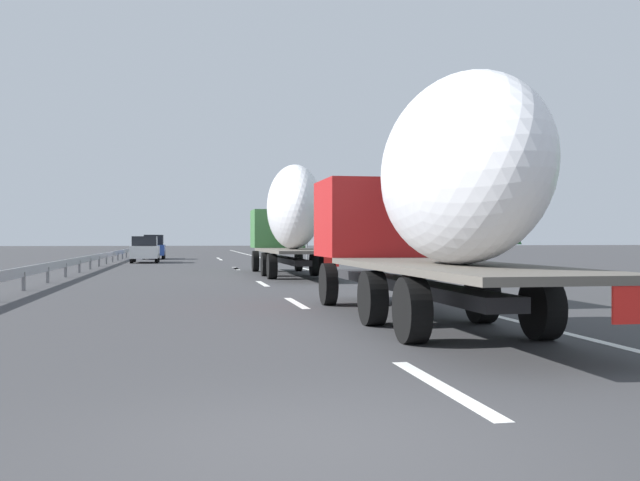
# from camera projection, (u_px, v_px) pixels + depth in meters

# --- Properties ---
(ground_plane) EXTENTS (260.00, 260.00, 0.00)m
(ground_plane) POSITION_uv_depth(u_px,v_px,m) (201.00, 265.00, 44.99)
(ground_plane) COLOR #38383A
(lane_stripe_0) EXTENTS (3.20, 0.20, 0.01)m
(lane_stripe_0) POSITION_uv_depth(u_px,v_px,m) (442.00, 387.00, 7.98)
(lane_stripe_0) COLOR white
(lane_stripe_0) RESTS_ON ground_plane
(lane_stripe_1) EXTENTS (3.20, 0.20, 0.01)m
(lane_stripe_1) POSITION_uv_depth(u_px,v_px,m) (296.00, 303.00, 18.38)
(lane_stripe_1) COLOR white
(lane_stripe_1) RESTS_ON ground_plane
(lane_stripe_2) EXTENTS (3.20, 0.20, 0.01)m
(lane_stripe_2) POSITION_uv_depth(u_px,v_px,m) (263.00, 284.00, 26.33)
(lane_stripe_2) COLOR white
(lane_stripe_2) RESTS_ON ground_plane
(lane_stripe_3) EXTENTS (3.20, 0.20, 0.01)m
(lane_stripe_3) POSITION_uv_depth(u_px,v_px,m) (237.00, 269.00, 39.51)
(lane_stripe_3) COLOR white
(lane_stripe_3) RESTS_ON ground_plane
(lane_stripe_4) EXTENTS (3.20, 0.20, 0.01)m
(lane_stripe_4) POSITION_uv_depth(u_px,v_px,m) (236.00, 268.00, 40.25)
(lane_stripe_4) COLOR white
(lane_stripe_4) RESTS_ON ground_plane
(lane_stripe_5) EXTENTS (3.20, 0.20, 0.01)m
(lane_stripe_5) POSITION_uv_depth(u_px,v_px,m) (221.00, 260.00, 56.88)
(lane_stripe_5) COLOR white
(lane_stripe_5) RESTS_ON ground_plane
(lane_stripe_6) EXTENTS (3.20, 0.20, 0.01)m
(lane_stripe_6) POSITION_uv_depth(u_px,v_px,m) (218.00, 258.00, 61.38)
(lane_stripe_6) COLOR white
(lane_stripe_6) RESTS_ON ground_plane
(edge_line_right) EXTENTS (110.00, 0.20, 0.01)m
(edge_line_right) POSITION_uv_depth(u_px,v_px,m) (278.00, 262.00, 50.92)
(edge_line_right) COLOR white
(edge_line_right) RESTS_ON ground_plane
(truck_lead) EXTENTS (12.81, 2.55, 4.82)m
(truck_lead) POSITION_uv_depth(u_px,v_px,m) (290.00, 216.00, 32.03)
(truck_lead) COLOR #387038
(truck_lead) RESTS_ON ground_plane
(truck_trailing) EXTENTS (12.04, 2.55, 4.43)m
(truck_trailing) POSITION_uv_depth(u_px,v_px,m) (431.00, 195.00, 13.66)
(truck_trailing) COLOR #B21919
(truck_trailing) RESTS_ON ground_plane
(car_blue_sedan) EXTENTS (4.04, 1.72, 1.97)m
(car_blue_sedan) POSITION_uv_depth(u_px,v_px,m) (154.00, 247.00, 58.57)
(car_blue_sedan) COLOR #28479E
(car_blue_sedan) RESTS_ON ground_plane
(car_white_van) EXTENTS (4.22, 1.85, 1.82)m
(car_white_van) POSITION_uv_depth(u_px,v_px,m) (145.00, 249.00, 49.65)
(car_white_van) COLOR white
(car_white_van) RESTS_ON ground_plane
(road_sign) EXTENTS (0.10, 0.90, 2.94)m
(road_sign) POSITION_uv_depth(u_px,v_px,m) (307.00, 233.00, 46.11)
(road_sign) COLOR gray
(road_sign) RESTS_ON ground_plane
(tree_0) EXTENTS (3.86, 3.86, 7.01)m
(tree_0) POSITION_uv_depth(u_px,v_px,m) (271.00, 219.00, 91.62)
(tree_0) COLOR #472D19
(tree_0) RESTS_ON ground_plane
(tree_2) EXTENTS (2.89, 2.89, 5.68)m
(tree_2) POSITION_uv_depth(u_px,v_px,m) (326.00, 214.00, 62.94)
(tree_2) COLOR #472D19
(tree_2) RESTS_ON ground_plane
(tree_3) EXTENTS (2.57, 2.57, 5.17)m
(tree_3) POSITION_uv_depth(u_px,v_px,m) (410.00, 205.00, 37.01)
(tree_3) COLOR #472D19
(tree_3) RESTS_ON ground_plane
(tree_4) EXTENTS (3.35, 3.35, 5.07)m
(tree_4) POSITION_uv_depth(u_px,v_px,m) (478.00, 198.00, 28.47)
(tree_4) COLOR #472D19
(tree_4) RESTS_ON ground_plane
(guardrail_median) EXTENTS (94.00, 0.10, 0.76)m
(guardrail_median) POSITION_uv_depth(u_px,v_px,m) (106.00, 255.00, 46.83)
(guardrail_median) COLOR #9EA0A5
(guardrail_median) RESTS_ON ground_plane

